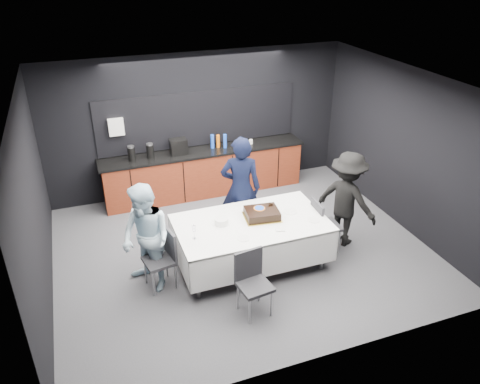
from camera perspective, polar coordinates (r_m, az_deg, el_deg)
name	(u,v)px	position (r m, az deg, el deg)	size (l,w,h in m)	color
ground	(242,250)	(7.92, 0.25, -7.05)	(6.00, 6.00, 0.00)	#47484D
room_shell	(242,147)	(7.02, 0.28, 5.48)	(6.04, 5.04, 2.82)	white
kitchenette	(203,168)	(9.48, -4.49, 2.89)	(4.10, 0.64, 2.05)	#5F200F
party_table	(251,230)	(7.25, 1.36, -4.60)	(2.32, 1.32, 0.78)	#99999E
cake_assembly	(262,214)	(7.26, 2.69, -2.64)	(0.60, 0.51, 0.17)	gold
plate_stack	(221,221)	(7.10, -2.30, -3.58)	(0.21, 0.21, 0.10)	white
loose_plate_near	(243,238)	(6.78, 0.41, -5.68)	(0.18, 0.18, 0.01)	white
loose_plate_right_a	(290,211)	(7.48, 6.13, -2.38)	(0.22, 0.22, 0.01)	white
loose_plate_right_b	(314,220)	(7.31, 8.97, -3.37)	(0.19, 0.19, 0.01)	white
loose_plate_far	(248,212)	(7.42, 0.98, -2.49)	(0.22, 0.22, 0.01)	white
fork_pile	(280,230)	(6.99, 4.93, -4.61)	(0.14, 0.09, 0.02)	white
champagne_flute	(194,229)	(6.73, -5.65, -4.53)	(0.06, 0.06, 0.22)	white
chair_left	(164,254)	(6.97, -9.28, -7.52)	(0.49, 0.49, 0.92)	#29292E
chair_right	(322,222)	(7.75, 9.97, -3.65)	(0.44, 0.44, 0.92)	#29292E
chair_near	(252,278)	(6.45, 1.47, -10.44)	(0.47, 0.47, 0.92)	#29292E
person_center	(241,189)	(7.83, 0.09, 0.43)	(0.67, 0.44, 1.84)	black
person_left	(146,239)	(6.82, -11.36, -5.61)	(0.81, 0.63, 1.66)	silver
person_right	(347,199)	(7.90, 12.86, -0.87)	(1.06, 0.61, 1.65)	black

